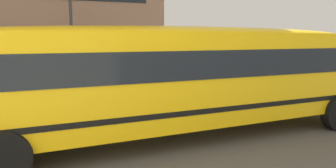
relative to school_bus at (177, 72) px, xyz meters
name	(u,v)px	position (x,y,z in m)	size (l,w,h in m)	color
ground_plane	(97,128)	(-1.88, 1.42, -1.68)	(400.00, 400.00, 0.00)	#54514F
sidewalk_far	(80,88)	(-1.88, 8.71, -1.68)	(120.00, 3.00, 0.01)	gray
lane_centreline	(97,128)	(-1.88, 1.42, -1.68)	(110.00, 0.16, 0.01)	silver
school_bus	(177,72)	(0.00, 0.00, 0.00)	(12.77, 3.10, 2.83)	yellow
parked_car_red_by_hydrant	(282,69)	(8.77, 6.11, -0.84)	(3.93, 1.93, 1.64)	maroon
street_lamp	(70,0)	(-2.19, 8.01, 2.63)	(0.44, 0.44, 6.80)	#38383D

